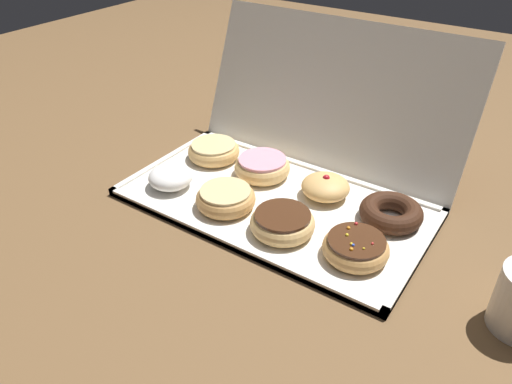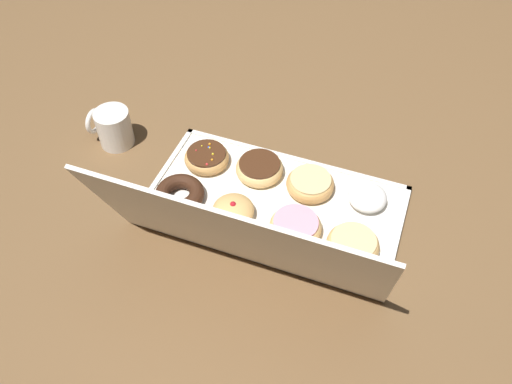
% 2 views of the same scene
% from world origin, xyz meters
% --- Properties ---
extents(ground_plane, '(3.00, 3.00, 0.00)m').
position_xyz_m(ground_plane, '(0.00, 0.00, 0.00)').
color(ground_plane, brown).
extents(donut_box, '(0.57, 0.31, 0.01)m').
position_xyz_m(donut_box, '(0.00, 0.00, 0.01)').
color(donut_box, silver).
rests_on(donut_box, ground).
extents(box_lid_open, '(0.57, 0.12, 0.29)m').
position_xyz_m(box_lid_open, '(0.00, 0.21, 0.15)').
color(box_lid_open, silver).
rests_on(box_lid_open, ground).
extents(powdered_filled_donut_0, '(0.09, 0.09, 0.04)m').
position_xyz_m(powdered_filled_donut_0, '(-0.20, -0.07, 0.03)').
color(powdered_filled_donut_0, white).
rests_on(powdered_filled_donut_0, donut_box).
extents(glazed_ring_donut_1, '(0.11, 0.11, 0.04)m').
position_xyz_m(glazed_ring_donut_1, '(-0.06, -0.07, 0.03)').
color(glazed_ring_donut_1, tan).
rests_on(glazed_ring_donut_1, donut_box).
extents(chocolate_frosted_donut_2, '(0.11, 0.11, 0.04)m').
position_xyz_m(chocolate_frosted_donut_2, '(0.06, -0.07, 0.03)').
color(chocolate_frosted_donut_2, '#E5B770').
rests_on(chocolate_frosted_donut_2, donut_box).
extents(sprinkle_donut_3, '(0.11, 0.11, 0.04)m').
position_xyz_m(sprinkle_donut_3, '(0.19, -0.06, 0.03)').
color(sprinkle_donut_3, tan).
rests_on(sprinkle_donut_3, donut_box).
extents(glazed_ring_donut_4, '(0.11, 0.11, 0.04)m').
position_xyz_m(glazed_ring_donut_4, '(-0.20, 0.07, 0.03)').
color(glazed_ring_donut_4, tan).
rests_on(glazed_ring_donut_4, donut_box).
extents(pink_frosted_donut_5, '(0.11, 0.11, 0.04)m').
position_xyz_m(pink_frosted_donut_5, '(-0.07, 0.07, 0.03)').
color(pink_frosted_donut_5, '#E5B770').
rests_on(pink_frosted_donut_5, donut_box).
extents(jelly_filled_donut_6, '(0.09, 0.09, 0.05)m').
position_xyz_m(jelly_filled_donut_6, '(0.07, 0.07, 0.03)').
color(jelly_filled_donut_6, tan).
rests_on(jelly_filled_donut_6, donut_box).
extents(chocolate_cake_ring_donut_7, '(0.11, 0.11, 0.03)m').
position_xyz_m(chocolate_cake_ring_donut_7, '(0.20, 0.06, 0.03)').
color(chocolate_cake_ring_donut_7, '#381E11').
rests_on(chocolate_cake_ring_donut_7, donut_box).
extents(coffee_mug, '(0.11, 0.09, 0.10)m').
position_xyz_m(coffee_mug, '(0.45, -0.06, 0.05)').
color(coffee_mug, white).
rests_on(coffee_mug, ground).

